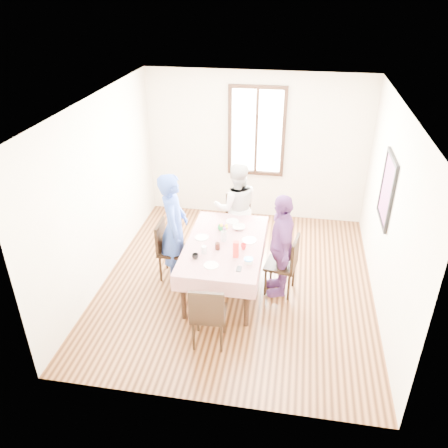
{
  "coord_description": "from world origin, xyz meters",
  "views": [
    {
      "loc": [
        0.74,
        -5.53,
        4.09
      ],
      "look_at": [
        -0.17,
        -0.21,
        1.1
      ],
      "focal_mm": 36.19,
      "sensor_mm": 36.0,
      "label": 1
    }
  ],
  "objects_px": {
    "dining_table": "(225,266)",
    "chair_left": "(174,250)",
    "chair_right": "(281,265)",
    "chair_near": "(209,313)",
    "person_far": "(236,207)",
    "person_right": "(280,245)",
    "chair_far": "(236,223)",
    "person_left": "(174,228)"
  },
  "relations": [
    {
      "from": "chair_far",
      "to": "person_right",
      "type": "height_order",
      "value": "person_right"
    },
    {
      "from": "chair_near",
      "to": "chair_right",
      "type": "bearing_deg",
      "value": 52.75
    },
    {
      "from": "dining_table",
      "to": "person_right",
      "type": "relative_size",
      "value": 1.08
    },
    {
      "from": "chair_near",
      "to": "person_right",
      "type": "xyz_separation_m",
      "value": [
        0.78,
        1.21,
        0.32
      ]
    },
    {
      "from": "chair_left",
      "to": "person_far",
      "type": "height_order",
      "value": "person_far"
    },
    {
      "from": "chair_right",
      "to": "person_left",
      "type": "height_order",
      "value": "person_left"
    },
    {
      "from": "chair_left",
      "to": "chair_right",
      "type": "relative_size",
      "value": 1.0
    },
    {
      "from": "person_left",
      "to": "chair_near",
      "type": "bearing_deg",
      "value": -160.44
    },
    {
      "from": "dining_table",
      "to": "person_far",
      "type": "relative_size",
      "value": 1.09
    },
    {
      "from": "dining_table",
      "to": "chair_left",
      "type": "relative_size",
      "value": 1.84
    },
    {
      "from": "chair_far",
      "to": "chair_near",
      "type": "height_order",
      "value": "same"
    },
    {
      "from": "chair_far",
      "to": "person_far",
      "type": "height_order",
      "value": "person_far"
    },
    {
      "from": "dining_table",
      "to": "chair_right",
      "type": "bearing_deg",
      "value": 3.72
    },
    {
      "from": "dining_table",
      "to": "chair_near",
      "type": "relative_size",
      "value": 1.84
    },
    {
      "from": "person_left",
      "to": "person_right",
      "type": "relative_size",
      "value": 1.09
    },
    {
      "from": "person_far",
      "to": "chair_near",
      "type": "bearing_deg",
      "value": 77.38
    },
    {
      "from": "chair_far",
      "to": "dining_table",
      "type": "bearing_deg",
      "value": 91.63
    },
    {
      "from": "person_left",
      "to": "person_far",
      "type": "relative_size",
      "value": 1.1
    },
    {
      "from": "dining_table",
      "to": "person_right",
      "type": "height_order",
      "value": "person_right"
    },
    {
      "from": "person_far",
      "to": "person_right",
      "type": "height_order",
      "value": "person_right"
    },
    {
      "from": "person_left",
      "to": "person_far",
      "type": "distance_m",
      "value": 1.25
    },
    {
      "from": "chair_left",
      "to": "person_left",
      "type": "distance_m",
      "value": 0.39
    },
    {
      "from": "chair_left",
      "to": "chair_far",
      "type": "relative_size",
      "value": 1.0
    },
    {
      "from": "chair_right",
      "to": "chair_far",
      "type": "distance_m",
      "value": 1.36
    },
    {
      "from": "chair_right",
      "to": "chair_far",
      "type": "xyz_separation_m",
      "value": [
        -0.81,
        1.1,
        0.0
      ]
    },
    {
      "from": "chair_left",
      "to": "chair_near",
      "type": "relative_size",
      "value": 1.0
    },
    {
      "from": "dining_table",
      "to": "chair_left",
      "type": "height_order",
      "value": "chair_left"
    },
    {
      "from": "person_right",
      "to": "chair_near",
      "type": "bearing_deg",
      "value": -43.45
    },
    {
      "from": "chair_right",
      "to": "chair_near",
      "type": "distance_m",
      "value": 1.45
    },
    {
      "from": "person_far",
      "to": "chair_far",
      "type": "bearing_deg",
      "value": -102.62
    },
    {
      "from": "chair_left",
      "to": "chair_near",
      "type": "height_order",
      "value": "same"
    },
    {
      "from": "chair_right",
      "to": "person_far",
      "type": "relative_size",
      "value": 0.59
    },
    {
      "from": "chair_right",
      "to": "person_right",
      "type": "height_order",
      "value": "person_right"
    },
    {
      "from": "chair_right",
      "to": "chair_far",
      "type": "height_order",
      "value": "same"
    },
    {
      "from": "chair_near",
      "to": "person_far",
      "type": "relative_size",
      "value": 0.59
    },
    {
      "from": "dining_table",
      "to": "chair_far",
      "type": "height_order",
      "value": "chair_far"
    },
    {
      "from": "chair_far",
      "to": "person_left",
      "type": "bearing_deg",
      "value": 53.43
    },
    {
      "from": "person_far",
      "to": "person_right",
      "type": "relative_size",
      "value": 0.99
    },
    {
      "from": "chair_near",
      "to": "person_far",
      "type": "height_order",
      "value": "person_far"
    },
    {
      "from": "dining_table",
      "to": "chair_far",
      "type": "relative_size",
      "value": 1.84
    },
    {
      "from": "chair_near",
      "to": "person_far",
      "type": "bearing_deg",
      "value": 86.48
    },
    {
      "from": "chair_right",
      "to": "chair_near",
      "type": "relative_size",
      "value": 1.0
    }
  ]
}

